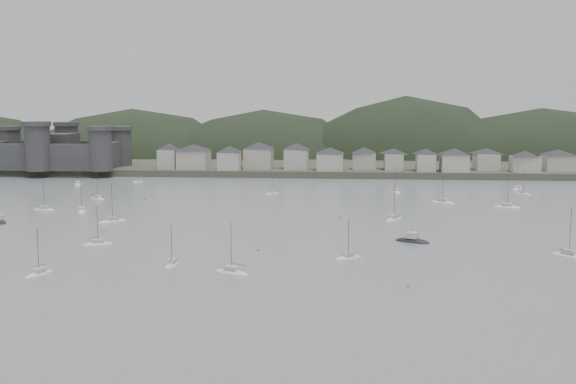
# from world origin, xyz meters

# --- Properties ---
(ground) EXTENTS (900.00, 900.00, 0.00)m
(ground) POSITION_xyz_m (0.00, 0.00, 0.00)
(ground) COLOR slate
(ground) RESTS_ON ground
(far_shore_land) EXTENTS (900.00, 250.00, 3.00)m
(far_shore_land) POSITION_xyz_m (0.00, 295.00, 1.50)
(far_shore_land) COLOR #383D2D
(far_shore_land) RESTS_ON ground
(forested_ridge) EXTENTS (851.55, 103.94, 102.57)m
(forested_ridge) POSITION_xyz_m (4.83, 269.40, -11.28)
(forested_ridge) COLOR black
(forested_ridge) RESTS_ON ground
(castle) EXTENTS (66.00, 43.00, 20.00)m
(castle) POSITION_xyz_m (-120.00, 179.80, 10.96)
(castle) COLOR #333335
(castle) RESTS_ON far_shore_land
(waterfront_town) EXTENTS (451.48, 28.46, 12.92)m
(waterfront_town) POSITION_xyz_m (50.59, 183.34, 8.66)
(waterfront_town) COLOR #A4A296
(waterfront_town) RESTS_ON far_shore_land
(moored_fleet) EXTENTS (253.66, 176.11, 12.81)m
(moored_fleet) POSITION_xyz_m (-13.13, 67.04, 0.18)
(moored_fleet) COLOR silver
(moored_fleet) RESTS_ON ground
(motor_launch_near) EXTENTS (9.05, 6.51, 4.03)m
(motor_launch_near) POSITION_xyz_m (33.69, 30.46, 0.29)
(motor_launch_near) COLOR black
(motor_launch_near) RESTS_ON ground
(motor_launch_far) EXTENTS (7.03, 7.46, 3.81)m
(motor_launch_far) POSITION_xyz_m (-77.84, 47.88, 0.29)
(motor_launch_far) COLOR black
(motor_launch_far) RESTS_ON ground
(mooring_buoys) EXTENTS (157.61, 135.27, 0.70)m
(mooring_buoys) POSITION_xyz_m (-2.58, 58.36, 0.15)
(mooring_buoys) COLOR #BA773E
(mooring_buoys) RESTS_ON ground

